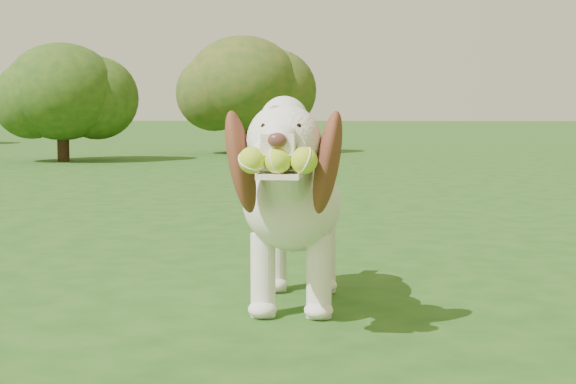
{
  "coord_description": "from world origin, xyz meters",
  "views": [
    {
      "loc": [
        0.07,
        -3.55,
        0.68
      ],
      "look_at": [
        -0.1,
        -0.84,
        0.42
      ],
      "focal_mm": 55.0,
      "sensor_mm": 36.0,
      "label": 1
    }
  ],
  "objects": [
    {
      "name": "ground",
      "position": [
        0.0,
        0.0,
        0.0
      ],
      "size": [
        80.0,
        80.0,
        0.0
      ],
      "primitive_type": "plane",
      "color": "#1D4B15",
      "rests_on": "ground"
    },
    {
      "name": "dog",
      "position": [
        -0.09,
        -0.62,
        0.38
      ],
      "size": [
        0.38,
        1.09,
        0.71
      ],
      "rotation": [
        0.0,
        0.0,
        -0.03
      ],
      "color": "white",
      "rests_on": "ground"
    },
    {
      "name": "shrub_a",
      "position": [
        -3.4,
        7.3,
        0.87
      ],
      "size": [
        1.43,
        1.43,
        1.48
      ],
      "color": "#382314",
      "rests_on": "ground"
    },
    {
      "name": "shrub_b",
      "position": [
        -1.36,
        9.33,
        1.01
      ],
      "size": [
        1.66,
        1.66,
        1.72
      ],
      "color": "#382314",
      "rests_on": "ground"
    }
  ]
}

